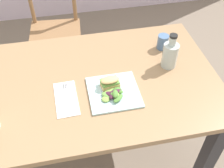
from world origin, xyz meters
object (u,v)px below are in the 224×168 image
object	(u,v)px
chair_wooden_far	(55,30)
fork_on_napkin	(66,95)
dining_table	(95,98)
bottle_cold_brew	(170,56)
sandwich_half_front	(110,82)
cup_extra_side	(163,42)
plate_lunch	(114,92)

from	to	relation	value
chair_wooden_far	fork_on_napkin	bearing A→B (deg)	-87.89
dining_table	bottle_cold_brew	world-z (taller)	bottle_cold_brew
chair_wooden_far	fork_on_napkin	distance (m)	1.05
sandwich_half_front	dining_table	bearing A→B (deg)	136.67
cup_extra_side	dining_table	bearing A→B (deg)	-156.34
cup_extra_side	sandwich_half_front	bearing A→B (deg)	-144.57
sandwich_half_front	plate_lunch	bearing A→B (deg)	-74.35
chair_wooden_far	sandwich_half_front	bearing A→B (deg)	-75.82
plate_lunch	cup_extra_side	distance (m)	0.45
dining_table	chair_wooden_far	world-z (taller)	chair_wooden_far
dining_table	cup_extra_side	distance (m)	0.49
sandwich_half_front	bottle_cold_brew	world-z (taller)	bottle_cold_brew
sandwich_half_front	cup_extra_side	world-z (taller)	cup_extra_side
plate_lunch	bottle_cold_brew	distance (m)	0.36
sandwich_half_front	bottle_cold_brew	bearing A→B (deg)	16.70
fork_on_napkin	bottle_cold_brew	world-z (taller)	bottle_cold_brew
sandwich_half_front	bottle_cold_brew	distance (m)	0.35
fork_on_napkin	cup_extra_side	size ratio (longest dim) A/B	2.23
dining_table	cup_extra_side	world-z (taller)	cup_extra_side
dining_table	fork_on_napkin	distance (m)	0.21
plate_lunch	sandwich_half_front	world-z (taller)	sandwich_half_front
plate_lunch	chair_wooden_far	bearing A→B (deg)	104.23
sandwich_half_front	fork_on_napkin	size ratio (longest dim) A/B	0.52
dining_table	sandwich_half_front	bearing A→B (deg)	-43.33
chair_wooden_far	plate_lunch	size ratio (longest dim) A/B	3.62
dining_table	sandwich_half_front	xyz separation A→B (m)	(0.07, -0.07, 0.17)
sandwich_half_front	cup_extra_side	distance (m)	0.43
fork_on_napkin	cup_extra_side	distance (m)	0.62
chair_wooden_far	fork_on_napkin	xyz separation A→B (m)	(0.04, -1.01, 0.30)
cup_extra_side	chair_wooden_far	bearing A→B (deg)	128.90
dining_table	fork_on_napkin	bearing A→B (deg)	-151.42
bottle_cold_brew	cup_extra_side	distance (m)	0.15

